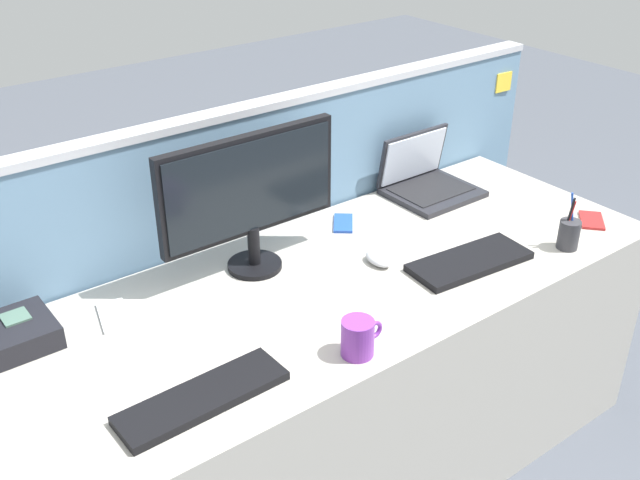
{
  "coord_description": "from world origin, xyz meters",
  "views": [
    {
      "loc": [
        -1.13,
        -1.44,
        1.9
      ],
      "look_at": [
        0.0,
        0.05,
        0.87
      ],
      "focal_mm": 42.04,
      "sensor_mm": 36.0,
      "label": 1
    }
  ],
  "objects": [
    {
      "name": "ground_plane",
      "position": [
        0.0,
        0.0,
        0.0
      ],
      "size": [
        10.0,
        10.0,
        0.0
      ],
      "primitive_type": "plane",
      "color": "#4C515B"
    },
    {
      "name": "desk",
      "position": [
        0.0,
        0.0,
        0.37
      ],
      "size": [
        2.13,
        0.78,
        0.75
      ],
      "primitive_type": "cube",
      "color": "#ADA89E",
      "rests_on": "ground_plane"
    },
    {
      "name": "cubicle_divider",
      "position": [
        0.0,
        0.43,
        0.58
      ],
      "size": [
        2.51,
        0.08,
        1.16
      ],
      "color": "#6084A3",
      "rests_on": "ground_plane"
    },
    {
      "name": "desktop_monitor",
      "position": [
        -0.13,
        0.21,
        0.99
      ],
      "size": [
        0.57,
        0.16,
        0.42
      ],
      "color": "black",
      "rests_on": "desk"
    },
    {
      "name": "laptop",
      "position": [
        0.65,
        0.28,
        0.79
      ],
      "size": [
        0.3,
        0.27,
        0.21
      ],
      "color": "#232328",
      "rests_on": "desk"
    },
    {
      "name": "desk_phone",
      "position": [
        -0.83,
        0.25,
        0.78
      ],
      "size": [
        0.22,
        0.19,
        0.1
      ],
      "color": "black",
      "rests_on": "desk"
    },
    {
      "name": "keyboard_main",
      "position": [
        -0.55,
        -0.22,
        0.76
      ],
      "size": [
        0.41,
        0.13,
        0.02
      ],
      "primitive_type": "cube",
      "rotation": [
        0.0,
        0.0,
        0.02
      ],
      "color": "black",
      "rests_on": "desk"
    },
    {
      "name": "keyboard_spare",
      "position": [
        0.4,
        -0.17,
        0.76
      ],
      "size": [
        0.4,
        0.19,
        0.02
      ],
      "primitive_type": "cube",
      "rotation": [
        0.0,
        0.0,
        -0.1
      ],
      "color": "black",
      "rests_on": "desk"
    },
    {
      "name": "computer_mouse_right_hand",
      "position": [
        0.18,
        0.0,
        0.76
      ],
      "size": [
        0.07,
        0.1,
        0.03
      ],
      "primitive_type": "ellipsoid",
      "rotation": [
        0.0,
        0.0,
        -0.06
      ],
      "color": "silver",
      "rests_on": "desk"
    },
    {
      "name": "pen_cup",
      "position": [
        0.72,
        -0.28,
        0.8
      ],
      "size": [
        0.07,
        0.07,
        0.18
      ],
      "color": "#333338",
      "rests_on": "desk"
    },
    {
      "name": "cell_phone_blue_case",
      "position": [
        0.26,
        0.26,
        0.75
      ],
      "size": [
        0.13,
        0.14,
        0.01
      ],
      "primitive_type": "cube",
      "rotation": [
        0.0,
        0.0,
        -0.69
      ],
      "color": "blue",
      "rests_on": "desk"
    },
    {
      "name": "cell_phone_white_slab",
      "position": [
        -0.57,
        0.22,
        0.75
      ],
      "size": [
        0.11,
        0.16,
        0.01
      ],
      "primitive_type": "cube",
      "rotation": [
        0.0,
        0.0,
        -0.25
      ],
      "color": "silver",
      "rests_on": "desk"
    },
    {
      "name": "cell_phone_red_case",
      "position": [
        0.93,
        -0.22,
        0.75
      ],
      "size": [
        0.14,
        0.14,
        0.01
      ],
      "primitive_type": "cube",
      "rotation": [
        0.0,
        0.0,
        -0.85
      ],
      "color": "#B22323",
      "rests_on": "desk"
    },
    {
      "name": "coffee_mug",
      "position": [
        -0.15,
        -0.3,
        0.8
      ],
      "size": [
        0.12,
        0.08,
        0.1
      ],
      "color": "purple",
      "rests_on": "desk"
    }
  ]
}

